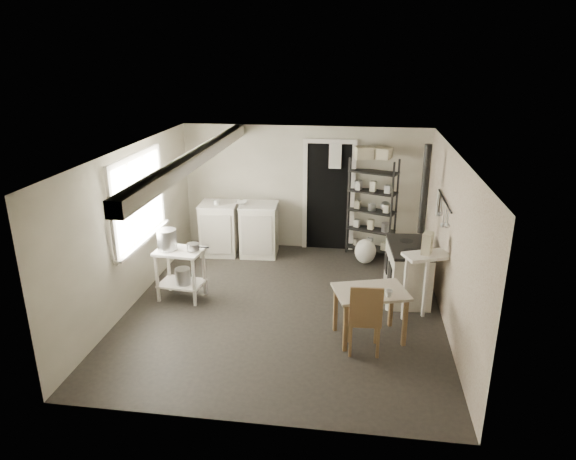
# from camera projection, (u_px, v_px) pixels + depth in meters

# --- Properties ---
(floor) EXTENTS (5.00, 5.00, 0.00)m
(floor) POSITION_uv_depth(u_px,v_px,m) (285.00, 307.00, 7.53)
(floor) COLOR black
(floor) RESTS_ON ground
(ceiling) EXTENTS (5.00, 5.00, 0.00)m
(ceiling) POSITION_uv_depth(u_px,v_px,m) (285.00, 152.00, 6.77)
(ceiling) COLOR white
(ceiling) RESTS_ON wall_back
(wall_back) EXTENTS (4.50, 0.02, 2.30)m
(wall_back) POSITION_uv_depth(u_px,v_px,m) (305.00, 188.00, 9.48)
(wall_back) COLOR #BEB7A2
(wall_back) RESTS_ON ground
(wall_front) EXTENTS (4.50, 0.02, 2.30)m
(wall_front) POSITION_uv_depth(u_px,v_px,m) (247.00, 323.00, 4.81)
(wall_front) COLOR #BEB7A2
(wall_front) RESTS_ON ground
(wall_left) EXTENTS (0.02, 5.00, 2.30)m
(wall_left) POSITION_uv_depth(u_px,v_px,m) (132.00, 226.00, 7.45)
(wall_left) COLOR #BEB7A2
(wall_left) RESTS_ON ground
(wall_right) EXTENTS (0.02, 5.00, 2.30)m
(wall_right) POSITION_uv_depth(u_px,v_px,m) (451.00, 242.00, 6.85)
(wall_right) COLOR #BEB7A2
(wall_right) RESTS_ON ground
(window) EXTENTS (0.12, 1.76, 1.28)m
(window) POSITION_uv_depth(u_px,v_px,m) (137.00, 200.00, 7.51)
(window) COLOR silver
(window) RESTS_ON wall_left
(doorway) EXTENTS (0.96, 0.10, 2.08)m
(doorway) POSITION_uv_depth(u_px,v_px,m) (329.00, 198.00, 9.45)
(doorway) COLOR silver
(doorway) RESTS_ON ground
(ceiling_beam) EXTENTS (0.18, 5.00, 0.18)m
(ceiling_beam) POSITION_uv_depth(u_px,v_px,m) (197.00, 157.00, 6.96)
(ceiling_beam) COLOR silver
(ceiling_beam) RESTS_ON ceiling
(wallpaper_panel) EXTENTS (0.01, 5.00, 2.30)m
(wallpaper_panel) POSITION_uv_depth(u_px,v_px,m) (451.00, 242.00, 6.86)
(wallpaper_panel) COLOR beige
(wallpaper_panel) RESTS_ON wall_right
(utensil_rail) EXTENTS (0.06, 1.20, 0.44)m
(utensil_rail) POSITION_uv_depth(u_px,v_px,m) (443.00, 200.00, 7.29)
(utensil_rail) COLOR #A9A8AB
(utensil_rail) RESTS_ON wall_right
(prep_table) EXTENTS (0.73, 0.55, 0.78)m
(prep_table) POSITION_uv_depth(u_px,v_px,m) (181.00, 274.00, 7.69)
(prep_table) COLOR silver
(prep_table) RESTS_ON ground
(stockpot) EXTENTS (0.29, 0.29, 0.31)m
(stockpot) POSITION_uv_depth(u_px,v_px,m) (167.00, 240.00, 7.53)
(stockpot) COLOR #A9A8AB
(stockpot) RESTS_ON prep_table
(saucepan) EXTENTS (0.24, 0.24, 0.10)m
(saucepan) POSITION_uv_depth(u_px,v_px,m) (193.00, 247.00, 7.50)
(saucepan) COLOR #A9A8AB
(saucepan) RESTS_ON prep_table
(bucket) EXTENTS (0.25, 0.25, 0.25)m
(bucket) POSITION_uv_depth(u_px,v_px,m) (183.00, 276.00, 7.64)
(bucket) COLOR #A9A8AB
(bucket) RESTS_ON prep_table
(base_cabinets) EXTENTS (1.49, 0.71, 0.96)m
(base_cabinets) POSITION_uv_depth(u_px,v_px,m) (239.00, 230.00, 9.38)
(base_cabinets) COLOR beige
(base_cabinets) RESTS_ON ground
(mixing_bowl) EXTENTS (0.29, 0.29, 0.07)m
(mixing_bowl) POSITION_uv_depth(u_px,v_px,m) (241.00, 205.00, 9.19)
(mixing_bowl) COLOR silver
(mixing_bowl) RESTS_ON base_cabinets
(counter_cup) EXTENTS (0.14, 0.14, 0.09)m
(counter_cup) POSITION_uv_depth(u_px,v_px,m) (217.00, 205.00, 9.12)
(counter_cup) COLOR silver
(counter_cup) RESTS_ON base_cabinets
(shelf_rack) EXTENTS (0.91, 0.61, 1.79)m
(shelf_rack) POSITION_uv_depth(u_px,v_px,m) (372.00, 204.00, 9.21)
(shelf_rack) COLOR black
(shelf_rack) RESTS_ON ground
(shelf_jar) EXTENTS (0.10, 0.10, 0.19)m
(shelf_jar) POSITION_uv_depth(u_px,v_px,m) (358.00, 181.00, 9.14)
(shelf_jar) COLOR silver
(shelf_jar) RESTS_ON shelf_rack
(storage_box_a) EXTENTS (0.35, 0.32, 0.20)m
(storage_box_a) POSITION_uv_depth(u_px,v_px,m) (364.00, 146.00, 8.84)
(storage_box_a) COLOR beige
(storage_box_a) RESTS_ON shelf_rack
(storage_box_b) EXTENTS (0.36, 0.35, 0.19)m
(storage_box_b) POSITION_uv_depth(u_px,v_px,m) (383.00, 147.00, 8.84)
(storage_box_b) COLOR beige
(storage_box_b) RESTS_ON shelf_rack
(stove) EXTENTS (0.66, 1.09, 0.83)m
(stove) POSITION_uv_depth(u_px,v_px,m) (408.00, 270.00, 7.73)
(stove) COLOR beige
(stove) RESTS_ON ground
(stovepipe) EXTENTS (0.13, 0.13, 1.30)m
(stovepipe) POSITION_uv_depth(u_px,v_px,m) (425.00, 190.00, 7.69)
(stovepipe) COLOR black
(stovepipe) RESTS_ON stove
(side_ledge) EXTENTS (0.70, 0.55, 0.96)m
(side_ledge) POSITION_uv_depth(u_px,v_px,m) (424.00, 289.00, 7.13)
(side_ledge) COLOR silver
(side_ledge) RESTS_ON ground
(oats_box) EXTENTS (0.17, 0.22, 0.30)m
(oats_box) POSITION_uv_depth(u_px,v_px,m) (427.00, 250.00, 6.96)
(oats_box) COLOR beige
(oats_box) RESTS_ON side_ledge
(work_table) EXTENTS (1.04, 0.86, 0.68)m
(work_table) POSITION_uv_depth(u_px,v_px,m) (369.00, 312.00, 6.62)
(work_table) COLOR #BFB6A3
(work_table) RESTS_ON ground
(table_cup) EXTENTS (0.10, 0.10, 0.09)m
(table_cup) POSITION_uv_depth(u_px,v_px,m) (389.00, 288.00, 6.31)
(table_cup) COLOR silver
(table_cup) RESTS_ON work_table
(chair) EXTENTS (0.41, 0.43, 0.95)m
(chair) POSITION_uv_depth(u_px,v_px,m) (364.00, 315.00, 6.31)
(chair) COLOR brown
(chair) RESTS_ON ground
(flour_sack) EXTENTS (0.44, 0.40, 0.45)m
(flour_sack) POSITION_uv_depth(u_px,v_px,m) (365.00, 250.00, 9.02)
(flour_sack) COLOR silver
(flour_sack) RESTS_ON ground
(floor_crock) EXTENTS (0.13, 0.13, 0.14)m
(floor_crock) POSITION_uv_depth(u_px,v_px,m) (389.00, 305.00, 7.45)
(floor_crock) COLOR silver
(floor_crock) RESTS_ON ground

